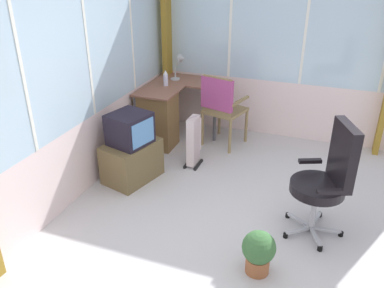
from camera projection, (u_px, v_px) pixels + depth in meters
The scene contains 13 objects.
ground at pixel (258, 240), 3.81m from camera, with size 5.80×5.01×0.06m, color #BDBCBE.
north_window_panel at pixel (58, 75), 3.82m from camera, with size 4.80×0.07×2.76m.
east_window_panel at pixel (305, 41), 5.23m from camera, with size 0.07×4.01×2.76m.
curtain_corner at pixel (167, 36), 5.74m from camera, with size 0.28×0.07×2.66m, color olive.
desk at pixel (160, 116), 5.43m from camera, with size 1.13×0.99×0.78m.
desk_lamp at pixel (180, 63), 5.68m from camera, with size 0.24×0.21×0.35m.
tv_remote at pixel (210, 80), 5.67m from camera, with size 0.04×0.15×0.02m, color black.
spray_bottle at pixel (166, 78), 5.43m from camera, with size 0.06×0.06×0.22m.
wooden_armchair at pixel (220, 103), 5.26m from camera, with size 0.60×0.59×1.01m.
office_chair at pixel (329, 175), 3.61m from camera, with size 0.63×0.56×1.12m.
tv_on_stand at pixel (131, 151), 4.62m from camera, with size 0.73×0.59×0.83m.
space_heater at pixel (194, 141), 4.95m from camera, with size 0.31×0.17×0.65m.
potted_plant at pixel (259, 251), 3.31m from camera, with size 0.28×0.28×0.40m.
Camera 1 is at (-3.04, -0.46, 2.47)m, focal length 37.44 mm.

